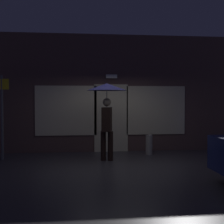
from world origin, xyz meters
name	(u,v)px	position (x,y,z in m)	size (l,w,h in m)	color
ground_plane	(120,165)	(0.00, 0.00, 0.00)	(18.00, 18.00, 0.00)	#38353A
building_facade	(111,94)	(0.00, 2.34, 1.89)	(10.11, 0.48, 3.82)	brown
person_with_umbrella	(107,100)	(-0.29, 0.64, 1.69)	(1.11, 1.11, 2.15)	black
street_sign_post	(2,112)	(-3.22, 1.11, 1.35)	(0.40, 0.07, 2.39)	#595B60
sidewalk_bollard	(149,145)	(1.11, 1.47, 0.30)	(0.21, 0.21, 0.61)	#9E998E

